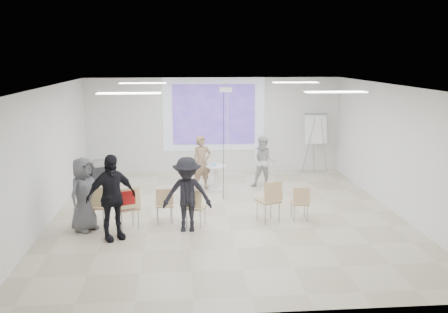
{
  "coord_description": "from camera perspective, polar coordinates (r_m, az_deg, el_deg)",
  "views": [
    {
      "loc": [
        -1.02,
        -11.08,
        3.68
      ],
      "look_at": [
        0.0,
        0.8,
        1.25
      ],
      "focal_mm": 40.0,
      "sensor_mm": 36.0,
      "label": 1
    }
  ],
  "objects": [
    {
      "name": "fluor_panel_ne",
      "position": [
        13.44,
        8.17,
        8.37
      ],
      "size": [
        1.2,
        0.3,
        0.02
      ],
      "primitive_type": "cube",
      "color": "white",
      "rests_on": "ceiling"
    },
    {
      "name": "wall_left",
      "position": [
        11.69,
        -19.83,
        0.08
      ],
      "size": [
        0.1,
        9.0,
        3.0
      ],
      "primitive_type": "cube",
      "color": "silver",
      "rests_on": "floor"
    },
    {
      "name": "chair_right_far",
      "position": [
        11.35,
        8.72,
        -5.02
      ],
      "size": [
        0.38,
        0.41,
        0.8
      ],
      "rotation": [
        0.0,
        0.0,
        -0.02
      ],
      "color": "tan",
      "rests_on": "floor"
    },
    {
      "name": "fluor_panel_sw",
      "position": [
        9.66,
        -10.8,
        7.1
      ],
      "size": [
        1.2,
        0.3,
        0.02
      ],
      "primitive_type": "cube",
      "color": "white",
      "rests_on": "ceiling"
    },
    {
      "name": "controller_left",
      "position": [
        14.02,
        -1.87,
        1.01
      ],
      "size": [
        0.08,
        0.13,
        0.04
      ],
      "primitive_type": "cube",
      "rotation": [
        0.0,
        0.0,
        0.34
      ],
      "color": "white",
      "rests_on": "player_left"
    },
    {
      "name": "chair_right_inner",
      "position": [
        11.16,
        5.31,
        -4.75
      ],
      "size": [
        0.59,
        0.61,
        0.95
      ],
      "rotation": [
        0.0,
        0.0,
        0.37
      ],
      "color": "tan",
      "rests_on": "floor"
    },
    {
      "name": "pedestal_table",
      "position": [
        13.85,
        -0.88,
        -2.23
      ],
      "size": [
        0.7,
        0.7,
        0.7
      ],
      "rotation": [
        0.0,
        0.0,
        -0.28
      ],
      "color": "white",
      "rests_on": "floor"
    },
    {
      "name": "player_left",
      "position": [
        13.82,
        -2.56,
        -0.29
      ],
      "size": [
        0.73,
        0.6,
        1.71
      ],
      "primitive_type": "imported",
      "rotation": [
        0.0,
        0.0,
        0.34
      ],
      "color": "#927459",
      "rests_on": "floor"
    },
    {
      "name": "audience_outer",
      "position": [
        10.94,
        -15.73,
        -3.7
      ],
      "size": [
        0.95,
        1.04,
        1.78
      ],
      "primitive_type": "imported",
      "rotation": [
        0.0,
        0.0,
        0.99
      ],
      "color": "#5D5D62",
      "rests_on": "floor"
    },
    {
      "name": "chair_center",
      "position": [
        10.86,
        -3.38,
        -5.52
      ],
      "size": [
        0.52,
        0.54,
        0.85
      ],
      "rotation": [
        0.0,
        0.0,
        -0.36
      ],
      "color": "tan",
      "rests_on": "floor"
    },
    {
      "name": "floor",
      "position": [
        11.74,
        0.34,
        -7.01
      ],
      "size": [
        8.0,
        9.0,
        0.1
      ],
      "primitive_type": "cube",
      "color": "beige",
      "rests_on": "ground"
    },
    {
      "name": "fluor_panel_se",
      "position": [
        10.07,
        12.66,
        7.2
      ],
      "size": [
        1.2,
        0.3,
        0.02
      ],
      "primitive_type": "cube",
      "color": "white",
      "rests_on": "ceiling"
    },
    {
      "name": "player_right",
      "position": [
        14.02,
        4.56,
        -0.3
      ],
      "size": [
        0.93,
        0.83,
        1.64
      ],
      "primitive_type": "imported",
      "rotation": [
        0.0,
        0.0,
        -0.28
      ],
      "color": "silver",
      "rests_on": "floor"
    },
    {
      "name": "flipchart_easel",
      "position": [
        15.97,
        10.44,
        3.13
      ],
      "size": [
        0.82,
        0.62,
        1.91
      ],
      "rotation": [
        0.0,
        0.0,
        0.01
      ],
      "color": "gray",
      "rests_on": "floor"
    },
    {
      "name": "ceiling_projector",
      "position": [
        12.66,
        0.18,
        7.03
      ],
      "size": [
        0.3,
        0.25,
        3.0
      ],
      "color": "white",
      "rests_on": "ceiling"
    },
    {
      "name": "red_jacket",
      "position": [
        10.62,
        -11.19,
        -4.89
      ],
      "size": [
        0.4,
        0.24,
        0.38
      ],
      "primitive_type": "cube",
      "rotation": [
        0.0,
        0.0,
        0.41
      ],
      "color": "#AB1615",
      "rests_on": "chair_left_mid"
    },
    {
      "name": "fluor_panel_nw",
      "position": [
        13.14,
        -9.27,
        8.27
      ],
      "size": [
        1.2,
        0.3,
        0.02
      ],
      "primitive_type": "cube",
      "color": "white",
      "rests_on": "ceiling"
    },
    {
      "name": "av_cart",
      "position": [
        15.08,
        -14.11,
        -1.74
      ],
      "size": [
        0.56,
        0.52,
        0.68
      ],
      "rotation": [
        0.0,
        0.0,
        0.43
      ],
      "color": "black",
      "rests_on": "floor"
    },
    {
      "name": "projection_image",
      "position": [
        15.69,
        -1.15,
        4.81
      ],
      "size": [
        2.6,
        0.01,
        1.9
      ],
      "primitive_type": "cube",
      "color": "#4D30A3",
      "rests_on": "wall_back"
    },
    {
      "name": "wall_right",
      "position": [
        12.38,
        19.36,
        0.72
      ],
      "size": [
        0.1,
        9.0,
        3.0
      ],
      "primitive_type": "cube",
      "color": "silver",
      "rests_on": "floor"
    },
    {
      "name": "laptop",
      "position": [
        11.26,
        -6.84,
        -5.32
      ],
      "size": [
        0.32,
        0.25,
        0.02
      ],
      "primitive_type": "imported",
      "rotation": [
        0.0,
        0.0,
        3.24
      ],
      "color": "black",
      "rests_on": "chair_left_inner"
    },
    {
      "name": "wall_back",
      "position": [
        15.82,
        -1.16,
        3.59
      ],
      "size": [
        8.0,
        0.1,
        3.0
      ],
      "primitive_type": "cube",
      "color": "silver",
      "rests_on": "floor"
    },
    {
      "name": "audience_mid",
      "position": [
        10.53,
        -4.25,
        -3.78
      ],
      "size": [
        1.21,
        0.71,
        1.81
      ],
      "primitive_type": "imported",
      "rotation": [
        0.0,
        0.0,
        -0.06
      ],
      "color": "black",
      "rests_on": "floor"
    },
    {
      "name": "ceiling",
      "position": [
        11.15,
        0.36,
        8.28
      ],
      "size": [
        8.0,
        9.0,
        0.1
      ],
      "primitive_type": "cube",
      "color": "white",
      "rests_on": "wall_back"
    },
    {
      "name": "audience_left",
      "position": [
        10.25,
        -12.79,
        -3.88
      ],
      "size": [
        1.37,
        1.18,
        2.02
      ],
      "primitive_type": "imported",
      "rotation": [
        0.0,
        0.0,
        0.5
      ],
      "color": "black",
      "rests_on": "floor"
    },
    {
      "name": "chair_left_mid",
      "position": [
        10.79,
        -10.91,
        -5.46
      ],
      "size": [
        0.6,
        0.62,
        0.96
      ],
      "rotation": [
        0.0,
        0.0,
        0.41
      ],
      "color": "tan",
      "rests_on": "floor"
    },
    {
      "name": "chair_left_inner",
      "position": [
        11.16,
        -6.83,
        -5.23
      ],
      "size": [
        0.42,
        0.44,
        0.81
      ],
      "rotation": [
        0.0,
        0.0,
        0.1
      ],
      "color": "tan",
      "rests_on": "floor"
    },
    {
      "name": "projection_halo",
      "position": [
        15.71,
        -1.15,
        4.82
      ],
      "size": [
        3.2,
        0.01,
        2.3
      ],
      "primitive_type": "cube",
      "color": "silver",
      "rests_on": "wall_back"
    },
    {
      "name": "chair_far_left",
      "position": [
        11.1,
        -14.44,
        -5.22
      ],
      "size": [
        0.49,
        0.52,
        0.93
      ],
      "rotation": [
        0.0,
        0.0,
        -0.12
      ],
      "color": "tan",
      "rests_on": "floor"
    },
    {
      "name": "controller_right",
      "position": [
        14.17,
        3.7,
        1.02
      ],
      "size": [
        0.07,
        0.13,
        0.04
      ],
      "primitive_type": "cube",
      "rotation": [
        0.0,
        0.0,
        -0.28
      ],
      "color": "silver",
      "rests_on": "player_right"
    }
  ]
}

